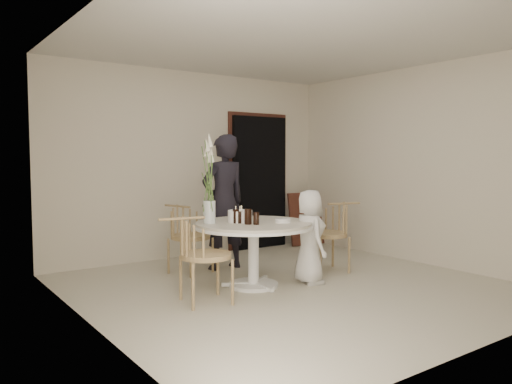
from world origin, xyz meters
TOP-DOWN VIEW (x-y plane):
  - ground at (0.00, 0.00)m, footprint 4.50×4.50m
  - room_shell at (0.00, 0.00)m, footprint 4.50×4.50m
  - doorway at (1.15, 2.19)m, footprint 1.00×0.10m
  - door_trim at (1.15, 2.23)m, footprint 1.12×0.03m
  - table at (-0.35, 0.25)m, footprint 1.33×1.33m
  - picture_frame at (1.95, 1.95)m, footprint 0.67×0.26m
  - chair_far at (-0.64, 1.37)m, footprint 0.56×0.59m
  - chair_right at (0.97, 0.28)m, footprint 0.60×0.57m
  - chair_left at (-1.22, 0.05)m, footprint 0.58×0.54m
  - girl at (-0.13, 1.22)m, footprint 0.65×0.44m
  - boy at (0.26, -0.01)m, footprint 0.48×0.60m
  - birthday_cake at (-0.46, 0.36)m, footprint 0.27×0.27m
  - cola_tumbler_a at (-0.52, 0.27)m, footprint 0.07×0.07m
  - cola_tumbler_b at (-0.44, 0.07)m, footprint 0.07×0.07m
  - cola_tumbler_c at (-0.55, 0.31)m, footprint 0.08×0.08m
  - cola_tumbler_d at (-0.49, 0.15)m, footprint 0.09×0.09m
  - plate_stack at (-0.09, 0.05)m, footprint 0.19×0.19m
  - flower_vase at (-0.79, 0.46)m, footprint 0.13×0.13m

SIDE VIEW (x-z plane):
  - ground at x=0.00m, z-range 0.00..0.00m
  - picture_frame at x=1.95m, z-range 0.00..0.87m
  - boy at x=0.26m, z-range 0.00..1.08m
  - chair_far at x=-0.64m, z-range 0.13..0.98m
  - chair_left at x=-1.22m, z-range 0.13..1.01m
  - chair_right at x=0.97m, z-range 0.13..1.01m
  - table at x=-0.35m, z-range 0.25..0.98m
  - plate_stack at x=-0.09m, z-range 0.73..0.77m
  - birthday_cake at x=-0.46m, z-range 0.71..0.89m
  - cola_tumbler_a at x=-0.52m, z-range 0.73..0.86m
  - cola_tumbler_b at x=-0.44m, z-range 0.73..0.87m
  - cola_tumbler_c at x=-0.55m, z-range 0.73..0.88m
  - cola_tumbler_d at x=-0.49m, z-range 0.73..0.90m
  - girl at x=-0.13m, z-range 0.00..1.75m
  - doorway at x=1.15m, z-range 0.00..2.10m
  - door_trim at x=1.15m, z-range 0.00..2.22m
  - flower_vase at x=-0.79m, z-range 0.65..1.64m
  - room_shell at x=0.00m, z-range -0.63..3.87m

